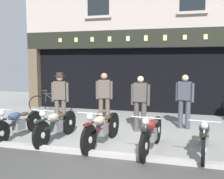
# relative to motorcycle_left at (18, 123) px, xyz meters

# --- Properties ---
(ground) EXTENTS (21.71, 22.00, 0.18)m
(ground) POSITION_rel_motorcycle_left_xyz_m (2.45, -1.76, -0.45)
(ground) COLOR gray
(shop_facade) EXTENTS (10.01, 4.42, 5.93)m
(shop_facade) POSITION_rel_motorcycle_left_xyz_m (2.45, 6.26, 1.24)
(shop_facade) COLOR black
(shop_facade) RESTS_ON ground
(motorcycle_left) EXTENTS (0.62, 1.98, 0.90)m
(motorcycle_left) POSITION_rel_motorcycle_left_xyz_m (0.00, 0.00, 0.00)
(motorcycle_left) COLOR black
(motorcycle_left) RESTS_ON ground
(motorcycle_center_left) EXTENTS (0.62, 2.03, 0.93)m
(motorcycle_center_left) POSITION_rel_motorcycle_left_xyz_m (1.12, 0.03, 0.02)
(motorcycle_center_left) COLOR black
(motorcycle_center_left) RESTS_ON ground
(motorcycle_center) EXTENTS (0.62, 2.11, 0.94)m
(motorcycle_center) POSITION_rel_motorcycle_left_xyz_m (2.37, 0.01, 0.02)
(motorcycle_center) COLOR black
(motorcycle_center) RESTS_ON ground
(motorcycle_center_right) EXTENTS (0.62, 2.03, 0.94)m
(motorcycle_center_right) POSITION_rel_motorcycle_left_xyz_m (3.60, -0.11, 0.02)
(motorcycle_center_right) COLOR black
(motorcycle_center_right) RESTS_ON ground
(motorcycle_right) EXTENTS (0.62, 1.98, 0.90)m
(motorcycle_right) POSITION_rel_motorcycle_left_xyz_m (4.74, -0.01, 0.00)
(motorcycle_right) COLOR black
(motorcycle_right) RESTS_ON ground
(salesman_left) EXTENTS (0.55, 0.35, 1.71)m
(salesman_left) POSITION_rel_motorcycle_left_xyz_m (0.44, 1.62, 0.54)
(salesman_left) COLOR brown
(salesman_left) RESTS_ON ground
(shopkeeper_center) EXTENTS (0.55, 0.30, 1.68)m
(shopkeeper_center) POSITION_rel_motorcycle_left_xyz_m (1.74, 2.23, 0.52)
(shopkeeper_center) COLOR brown
(shopkeeper_center) RESTS_ON ground
(salesman_right) EXTENTS (0.56, 0.25, 1.64)m
(salesman_right) POSITION_rel_motorcycle_left_xyz_m (3.07, 1.53, 0.49)
(salesman_right) COLOR #47423D
(salesman_right) RESTS_ON ground
(assistant_far_right) EXTENTS (0.55, 0.30, 1.66)m
(assistant_far_right) POSITION_rel_motorcycle_left_xyz_m (4.32, 2.23, 0.51)
(assistant_far_right) COLOR #3D424C
(assistant_far_right) RESTS_ON ground
(advert_board_near) EXTENTS (0.84, 0.03, 1.06)m
(advert_board_near) POSITION_rel_motorcycle_left_xyz_m (-0.13, 4.62, 1.21)
(advert_board_near) COLOR beige
(advert_board_far) EXTENTS (0.72, 0.03, 0.88)m
(advert_board_far) POSITION_rel_motorcycle_left_xyz_m (-1.10, 4.62, 1.16)
(advert_board_far) COLOR beige
(leaning_bicycle) EXTENTS (1.76, 0.57, 0.95)m
(leaning_bicycle) POSITION_rel_motorcycle_left_xyz_m (-0.82, 3.27, -0.03)
(leaning_bicycle) COLOR black
(leaning_bicycle) RESTS_ON ground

